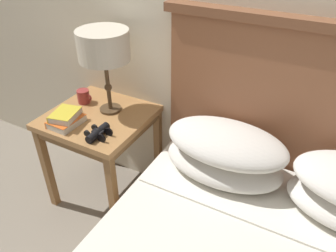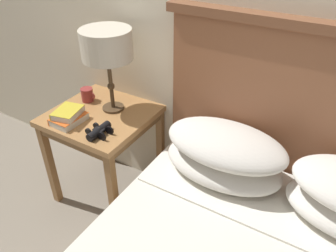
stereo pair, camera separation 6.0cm
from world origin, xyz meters
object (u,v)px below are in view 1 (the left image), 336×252
table_lamp (104,47)px  coffee_mug (84,96)px  nightstand (101,126)px  binoculars_pair (98,133)px  book_stacked_on_top (65,115)px  book_on_nightstand (66,121)px

table_lamp → coffee_mug: bearing=-179.0°
nightstand → coffee_mug: coffee_mug is taller
table_lamp → nightstand: bearing=-114.8°
nightstand → binoculars_pair: 0.26m
book_stacked_on_top → coffee_mug: (-0.07, 0.24, -0.02)m
table_lamp → book_stacked_on_top: (-0.13, -0.24, -0.34)m
nightstand → coffee_mug: 0.22m
table_lamp → book_on_nightstand: size_ratio=2.61×
binoculars_pair → coffee_mug: size_ratio=1.55×
book_stacked_on_top → coffee_mug: 0.25m
book_on_nightstand → book_stacked_on_top: size_ratio=1.00×
table_lamp → book_stacked_on_top: bearing=-117.9°
nightstand → binoculars_pair: size_ratio=4.02×
binoculars_pair → book_on_nightstand: bearing=178.5°
book_on_nightstand → coffee_mug: coffee_mug is taller
nightstand → book_stacked_on_top: bearing=-119.1°
table_lamp → book_stacked_on_top: 0.43m
nightstand → binoculars_pair: bearing=-52.0°
book_stacked_on_top → nightstand: bearing=60.9°
book_on_nightstand → book_stacked_on_top: (-0.01, 0.01, 0.04)m
book_on_nightstand → binoculars_pair: 0.23m
book_on_nightstand → book_stacked_on_top: bearing=134.3°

